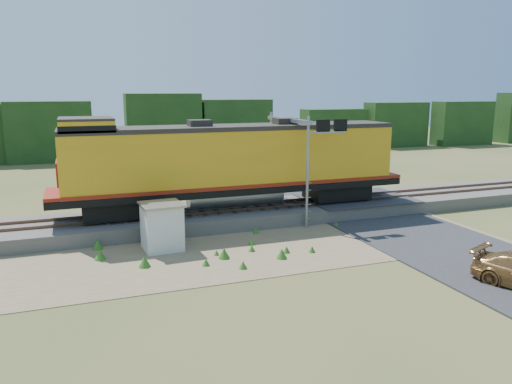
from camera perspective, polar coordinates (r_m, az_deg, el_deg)
name	(u,v)px	position (r m, az deg, el deg)	size (l,w,h in m)	color
ground	(299,247)	(25.78, 4.91, -6.30)	(140.00, 140.00, 0.00)	#475123
ballast	(258,213)	(30.99, 0.23, -2.43)	(70.00, 5.00, 0.80)	slate
rails	(258,206)	(30.88, 0.23, -1.56)	(70.00, 1.54, 0.16)	brown
dirt_shoulder	(259,248)	(25.47, 0.33, -6.44)	(26.00, 8.00, 0.03)	#8C7754
road	(404,229)	(29.88, 16.59, -4.07)	(7.00, 66.00, 0.86)	#38383A
tree_line_north	(165,131)	(61.28, -10.35, 6.85)	(130.00, 3.00, 6.50)	#183714
weed_clumps	(233,254)	(24.65, -2.63, -7.11)	(15.00, 6.20, 0.56)	#32691E
locomotive	(230,162)	(29.81, -2.95, 3.42)	(21.34, 3.25, 5.51)	black
shed	(162,226)	(25.43, -10.70, -3.87)	(2.13, 2.13, 2.39)	silver
signal_gantry	(297,140)	(30.52, 4.72, 5.89)	(2.57, 6.20, 6.47)	gray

